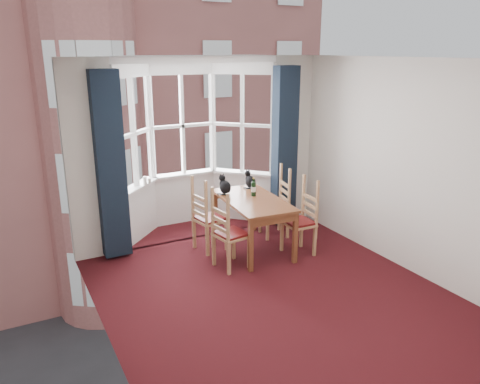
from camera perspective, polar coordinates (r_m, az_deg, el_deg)
floor at (r=5.85m, az=4.46°, el=-12.67°), size 4.50×4.50×0.00m
ceiling at (r=5.09m, az=5.21°, el=15.90°), size 4.50×4.50×0.00m
wall_left at (r=4.59m, az=-16.80°, el=-2.74°), size 0.00×4.50×4.50m
wall_right at (r=6.57m, az=19.71°, el=2.87°), size 0.00×4.50×4.50m
wall_near at (r=3.73m, az=23.85°, el=-8.15°), size 4.00×0.00×4.00m
wall_back_pier_left at (r=6.78m, az=-17.77°, el=3.49°), size 0.70×0.12×2.80m
wall_back_pier_right at (r=8.01m, az=6.14°, el=6.20°), size 0.70×0.12×2.80m
bay_window at (r=7.69m, az=-6.31°, el=5.74°), size 2.76×0.94×2.80m
curtain_left at (r=6.66m, az=-15.50°, el=3.01°), size 0.38×0.22×2.60m
curtain_right at (r=7.75m, az=5.45°, el=5.47°), size 0.38×0.22×2.60m
dining_table at (r=6.89m, az=1.57°, el=-1.62°), size 0.89×1.51×0.79m
chair_left_near at (r=6.34m, az=-1.75°, el=-5.42°), size 0.46×0.48×0.92m
chair_left_far at (r=6.91m, az=-4.31°, el=-3.52°), size 0.47×0.48×0.92m
chair_right_near at (r=6.90m, az=7.81°, el=-3.67°), size 0.42×0.44×0.92m
chair_right_far at (r=7.52m, az=4.81°, el=-1.82°), size 0.47×0.49×0.92m
cat_left at (r=7.09m, az=-1.86°, el=0.73°), size 0.21×0.26×0.31m
cat_right at (r=7.39m, az=1.26°, el=1.37°), size 0.20×0.24×0.30m
wine_bottle at (r=6.97m, az=1.66°, el=0.50°), size 0.07×0.07×0.28m
candle_tall at (r=7.41m, az=-11.52°, el=1.35°), size 0.06×0.06×0.13m
candle_short at (r=7.46m, az=-10.99°, el=1.33°), size 0.06×0.06×0.09m
street at (r=37.69m, az=-22.83°, el=2.05°), size 80.00×80.00×0.00m
tenement_building at (r=18.54m, az=-19.66°, el=12.08°), size 18.40×7.80×15.20m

